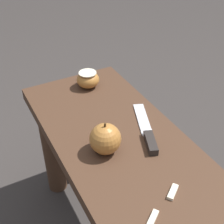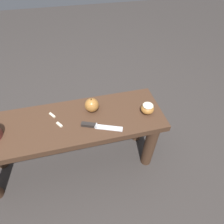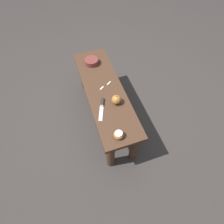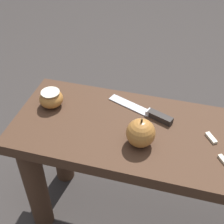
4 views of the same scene
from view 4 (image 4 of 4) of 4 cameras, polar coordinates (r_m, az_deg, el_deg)
name	(u,v)px [view 4 (image 4 of 4)]	position (r m, az deg, el deg)	size (l,w,h in m)	color
wooden_bench	(197,166)	(1.03, 15.36, -9.55)	(1.17, 0.35, 0.47)	#472D1E
knife	(150,113)	(1.00, 6.88, -0.18)	(0.23, 0.11, 0.02)	silver
apple_whole	(141,133)	(0.88, 5.27, -3.84)	(0.08, 0.08, 0.09)	#B27233
apple_cut	(51,99)	(1.03, -11.06, 2.43)	(0.08, 0.08, 0.06)	#B27233
apple_slice_near_knife	(211,138)	(0.96, 17.68, -4.53)	(0.04, 0.04, 0.01)	beige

